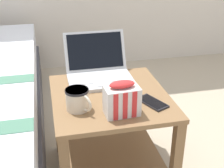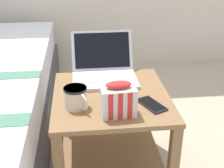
# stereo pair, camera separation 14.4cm
# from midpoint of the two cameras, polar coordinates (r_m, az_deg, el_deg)

# --- Properties ---
(bedside_table) EXTENTS (0.56, 0.59, 0.49)m
(bedside_table) POSITION_cam_midpoint_polar(r_m,az_deg,el_deg) (1.61, 2.42, -7.57)
(bedside_table) COLOR olive
(bedside_table) RESTS_ON ground_plane
(laptop) EXTENTS (0.34, 0.32, 0.22)m
(laptop) POSITION_cam_midpoint_polar(r_m,az_deg,el_deg) (1.68, 0.97, 2.53)
(laptop) COLOR #B7BABC
(laptop) RESTS_ON bedside_table
(mug_front_left) EXTENTS (0.11, 0.14, 0.10)m
(mug_front_left) POSITION_cam_midpoint_polar(r_m,az_deg,el_deg) (1.39, -3.68, -2.40)
(mug_front_left) COLOR beige
(mug_front_left) RESTS_ON bedside_table
(snack_bag) EXTENTS (0.15, 0.10, 0.16)m
(snack_bag) POSITION_cam_midpoint_polar(r_m,az_deg,el_deg) (1.33, 4.29, -2.98)
(snack_bag) COLOR silver
(snack_bag) RESTS_ON bedside_table
(cell_phone) EXTENTS (0.13, 0.17, 0.01)m
(cell_phone) POSITION_cam_midpoint_polar(r_m,az_deg,el_deg) (1.44, 10.08, -3.79)
(cell_phone) COLOR black
(cell_phone) RESTS_ON bedside_table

